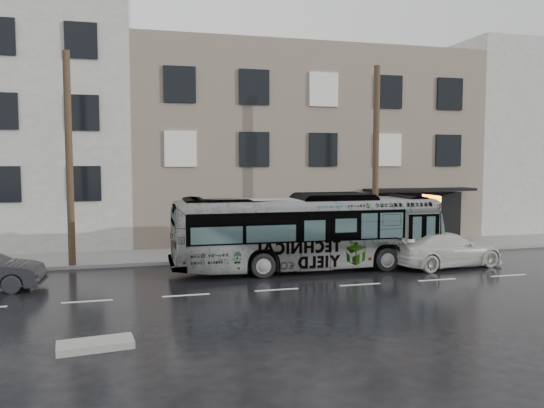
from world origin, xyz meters
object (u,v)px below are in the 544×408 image
(utility_pole_front, at_px, (376,160))
(white_sedan, at_px, (445,249))
(bus, at_px, (308,232))
(utility_pole_rear, at_px, (69,159))
(sign_post, at_px, (395,227))

(utility_pole_front, height_order, white_sedan, utility_pole_front)
(utility_pole_front, bearing_deg, bus, -148.72)
(utility_pole_rear, distance_m, bus, 10.50)
(utility_pole_front, xyz_separation_m, bus, (-4.30, -2.61, -3.05))
(utility_pole_front, distance_m, bus, 5.88)
(utility_pole_rear, xyz_separation_m, sign_post, (15.10, 0.00, -3.30))
(bus, height_order, white_sedan, bus)
(sign_post, distance_m, white_sedan, 3.59)
(white_sedan, bearing_deg, bus, 74.67)
(utility_pole_front, relative_size, sign_post, 3.75)
(utility_pole_rear, relative_size, white_sedan, 1.73)
(white_sedan, bearing_deg, utility_pole_rear, 70.49)
(utility_pole_front, xyz_separation_m, utility_pole_rear, (-14.00, 0.00, 0.00))
(bus, bearing_deg, white_sedan, -97.95)
(utility_pole_rear, bearing_deg, utility_pole_front, 0.00)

